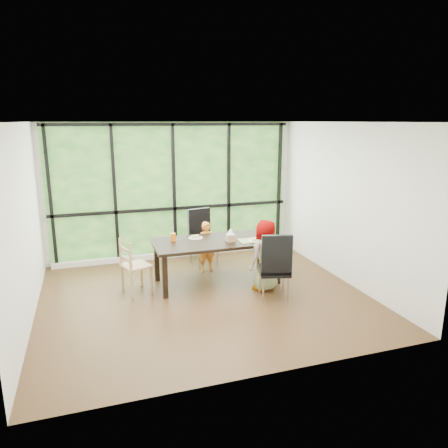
{
  "coord_description": "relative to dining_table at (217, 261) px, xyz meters",
  "views": [
    {
      "loc": [
        -1.65,
        -6.0,
        2.72
      ],
      "look_at": [
        0.47,
        0.44,
        1.05
      ],
      "focal_mm": 33.74,
      "sensor_mm": 36.0,
      "label": 1
    }
  ],
  "objects": [
    {
      "name": "plate_near",
      "position": [
        0.61,
        -0.23,
        0.38
      ],
      "size": [
        0.22,
        0.22,
        0.01
      ],
      "primitive_type": "cylinder",
      "color": "white",
      "rests_on": "dining_table"
    },
    {
      "name": "ground",
      "position": [
        -0.37,
        -0.54,
        -0.38
      ],
      "size": [
        5.0,
        5.0,
        0.0
      ],
      "primitive_type": "plane",
      "color": "black",
      "rests_on": "ground"
    },
    {
      "name": "orange_cup",
      "position": [
        -0.71,
        0.19,
        0.44
      ],
      "size": [
        0.08,
        0.08,
        0.13
      ],
      "primitive_type": "cylinder",
      "color": "orange",
      "rests_on": "dining_table"
    },
    {
      "name": "straw_white",
      "position": [
        -0.71,
        0.19,
        0.55
      ],
      "size": [
        0.01,
        0.04,
        0.2
      ],
      "primitive_type": "cylinder",
      "rotation": [
        0.14,
        0.0,
        0.0
      ],
      "color": "white",
      "rests_on": "orange_cup"
    },
    {
      "name": "dining_table",
      "position": [
        0.0,
        0.0,
        0.0
      ],
      "size": [
        2.14,
        1.01,
        0.75
      ],
      "primitive_type": "cube",
      "rotation": [
        0.0,
        0.0,
        -0.01
      ],
      "color": "black",
      "rests_on": "ground"
    },
    {
      "name": "chair_interior_leather",
      "position": [
        0.64,
        -0.93,
        0.17
      ],
      "size": [
        0.57,
        0.57,
        1.08
      ],
      "primitive_type": "cube",
      "rotation": [
        0.0,
        0.0,
        2.87
      ],
      "color": "black",
      "rests_on": "ground"
    },
    {
      "name": "tissue_box",
      "position": [
        0.21,
        -0.13,
        0.44
      ],
      "size": [
        0.14,
        0.14,
        0.12
      ],
      "primitive_type": "cube",
      "color": "tan",
      "rests_on": "dining_table"
    },
    {
      "name": "chair_end_beech",
      "position": [
        -1.36,
        -0.01,
        0.08
      ],
      "size": [
        0.52,
        0.53,
        0.9
      ],
      "primitive_type": "cube",
      "rotation": [
        0.0,
        0.0,
        1.91
      ],
      "color": "tan",
      "rests_on": "ground"
    },
    {
      "name": "plate_far",
      "position": [
        -0.31,
        0.22,
        0.38
      ],
      "size": [
        0.24,
        0.24,
        0.02
      ],
      "primitive_type": "cylinder",
      "color": "white",
      "rests_on": "dining_table"
    },
    {
      "name": "crepe_rolls_near",
      "position": [
        0.61,
        -0.23,
        0.41
      ],
      "size": [
        0.15,
        0.12,
        0.04
      ],
      "primitive_type": null,
      "color": "tan",
      "rests_on": "plate_near"
    },
    {
      "name": "green_cup",
      "position": [
        0.84,
        -0.25,
        0.43
      ],
      "size": [
        0.07,
        0.07,
        0.12
      ],
      "primitive_type": "cylinder",
      "color": "green",
      "rests_on": "dining_table"
    },
    {
      "name": "tissue",
      "position": [
        0.21,
        -0.13,
        0.55
      ],
      "size": [
        0.12,
        0.12,
        0.11
      ],
      "primitive_type": "cone",
      "color": "white",
      "rests_on": "tissue_box"
    },
    {
      "name": "child_older",
      "position": [
        0.63,
        -0.55,
        0.21
      ],
      "size": [
        0.68,
        0.58,
        1.18
      ],
      "primitive_type": "imported",
      "rotation": [
        0.0,
        0.0,
        3.56
      ],
      "color": "slate",
      "rests_on": "ground"
    },
    {
      "name": "chair_window_leather",
      "position": [
        0.03,
        0.93,
        0.17
      ],
      "size": [
        0.54,
        0.54,
        1.08
      ],
      "primitive_type": "cube",
      "rotation": [
        0.0,
        0.0,
        0.2
      ],
      "color": "black",
      "rests_on": "ground"
    },
    {
      "name": "window_sill",
      "position": [
        -0.37,
        1.61,
        -0.33
      ],
      "size": [
        4.8,
        0.12,
        0.1
      ],
      "primitive_type": "cube",
      "color": "silver",
      "rests_on": "ground"
    },
    {
      "name": "child_toddler",
      "position": [
        0.0,
        0.59,
        0.09
      ],
      "size": [
        0.37,
        0.27,
        0.94
      ],
      "primitive_type": "imported",
      "rotation": [
        0.0,
        0.0,
        0.14
      ],
      "color": "orange",
      "rests_on": "ground"
    },
    {
      "name": "crepe_rolls_far",
      "position": [
        -0.31,
        0.22,
        0.41
      ],
      "size": [
        0.15,
        0.12,
        0.04
      ],
      "primitive_type": null,
      "color": "tan",
      "rests_on": "plate_far"
    },
    {
      "name": "foliage_backdrop",
      "position": [
        -0.37,
        1.69,
        0.98
      ],
      "size": [
        4.8,
        0.02,
        2.65
      ],
      "primitive_type": "cube",
      "color": "#1A4D19",
      "rests_on": "back_wall"
    },
    {
      "name": "straw_pink",
      "position": [
        0.84,
        -0.25,
        0.53
      ],
      "size": [
        0.01,
        0.04,
        0.2
      ],
      "primitive_type": "cylinder",
      "rotation": [
        0.14,
        0.0,
        0.0
      ],
      "color": "pink",
      "rests_on": "green_cup"
    },
    {
      "name": "white_mug",
      "position": [
        0.99,
        0.05,
        0.41
      ],
      "size": [
        0.07,
        0.07,
        0.07
      ],
      "primitive_type": "cylinder",
      "color": "white",
      "rests_on": "dining_table"
    },
    {
      "name": "placemat",
      "position": [
        0.54,
        -0.19,
        0.38
      ],
      "size": [
        0.4,
        0.29,
        0.01
      ],
      "primitive_type": "cube",
      "color": "tan",
      "rests_on": "dining_table"
    },
    {
      "name": "window_mullions",
      "position": [
        -0.37,
        1.65,
        0.98
      ],
      "size": [
        4.8,
        0.06,
        2.65
      ],
      "primitive_type": null,
      "color": "black",
      "rests_on": "back_wall"
    },
    {
      "name": "back_wall",
      "position": [
        -0.37,
        1.71,
        0.98
      ],
      "size": [
        5.0,
        0.0,
        5.0
      ],
      "primitive_type": "plane",
      "rotation": [
        1.57,
        0.0,
        0.0
      ],
      "color": "silver",
      "rests_on": "ground"
    }
  ]
}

